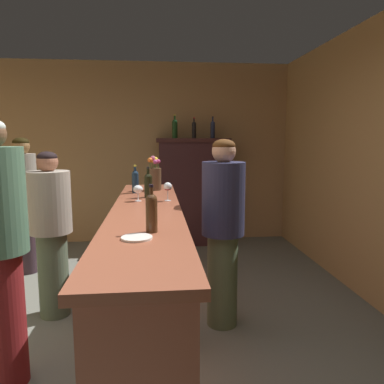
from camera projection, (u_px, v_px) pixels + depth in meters
name	position (u px, v px, depth m)	size (l,w,h in m)	color
floor	(91.00, 368.00, 2.58)	(8.52, 8.52, 0.00)	slate
wall_back	(125.00, 153.00, 5.67)	(5.12, 0.12, 2.71)	#AD8152
bar_counter	(147.00, 274.00, 2.90)	(0.54, 3.09, 1.04)	#97513B
display_cabinet	(193.00, 189.00, 5.54)	(1.07, 0.44, 1.58)	#381C1F
wine_bottle_pinot	(135.00, 181.00, 3.68)	(0.07, 0.07, 0.28)	#172A3D
wine_bottle_rose	(148.00, 184.00, 3.40)	(0.07, 0.07, 0.28)	black
wine_bottle_riesling	(152.00, 211.00, 2.13)	(0.07, 0.07, 0.28)	#462B17
wine_glass_front	(168.00, 187.00, 3.21)	(0.07, 0.07, 0.16)	white
wine_glass_mid	(138.00, 189.00, 3.19)	(0.08, 0.08, 0.14)	white
flower_arrangement	(155.00, 176.00, 3.88)	(0.14, 0.14, 0.36)	#523926
cheese_plate	(137.00, 238.00, 2.00)	(0.17, 0.17, 0.01)	white
display_bottle_left	(175.00, 128.00, 5.39)	(0.08, 0.08, 0.34)	#163C19
display_bottle_midleft	(194.00, 129.00, 5.42)	(0.06, 0.06, 0.30)	black
display_bottle_center	(213.00, 129.00, 5.44)	(0.07, 0.07, 0.32)	#1D233E
patron_redhead	(24.00, 199.00, 4.31)	(0.30, 0.30, 1.59)	#35252C
patron_by_cabinet	(51.00, 229.00, 3.25)	(0.36, 0.36, 1.47)	#4F5F49
bartender	(223.00, 226.00, 3.07)	(0.35, 0.35, 1.57)	#4B5F43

